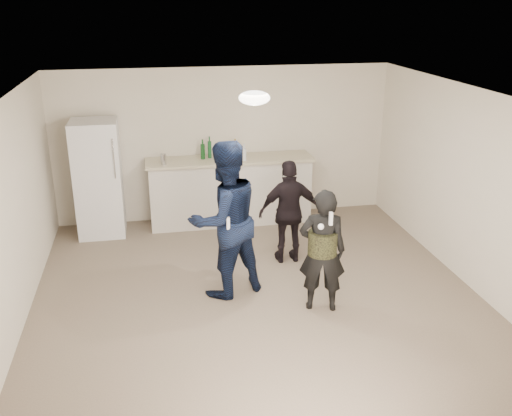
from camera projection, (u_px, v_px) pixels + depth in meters
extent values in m
plane|color=#6B5B4C|center=(259.00, 301.00, 7.05)|extent=(6.00, 6.00, 0.00)
plane|color=silver|center=(259.00, 98.00, 6.18)|extent=(6.00, 6.00, 0.00)
plane|color=beige|center=(224.00, 144.00, 9.37)|extent=(6.00, 0.00, 6.00)
plane|color=beige|center=(345.00, 356.00, 3.85)|extent=(6.00, 0.00, 6.00)
plane|color=beige|center=(9.00, 222.00, 6.13)|extent=(0.00, 6.00, 6.00)
plane|color=beige|center=(475.00, 191.00, 7.10)|extent=(0.00, 6.00, 6.00)
cube|color=beige|center=(230.00, 192.00, 9.33)|extent=(2.60, 0.56, 1.05)
cube|color=#C2B896|center=(230.00, 160.00, 9.14)|extent=(2.68, 0.64, 0.04)
cube|color=silver|center=(98.00, 178.00, 8.77)|extent=(0.70, 0.70, 1.80)
cylinder|color=#B6B6BB|center=(114.00, 159.00, 8.34)|extent=(0.02, 0.02, 0.60)
ellipsoid|color=white|center=(254.00, 98.00, 6.47)|extent=(0.36, 0.36, 0.16)
cylinder|color=#B0AFB4|center=(163.00, 159.00, 8.79)|extent=(0.08, 0.08, 0.17)
imported|color=#0F1E42|center=(225.00, 220.00, 6.92)|extent=(1.17, 1.06, 1.97)
imported|color=black|center=(322.00, 251.00, 6.64)|extent=(0.62, 0.49, 1.50)
cylinder|color=#383D1B|center=(323.00, 243.00, 6.60)|extent=(0.34, 0.34, 0.28)
imported|color=black|center=(290.00, 212.00, 7.87)|extent=(0.86, 0.36, 1.47)
cube|color=white|center=(228.00, 223.00, 6.64)|extent=(0.04, 0.04, 0.15)
sphere|color=white|center=(238.00, 227.00, 6.72)|extent=(0.07, 0.07, 0.07)
cube|color=silver|center=(331.00, 219.00, 6.23)|extent=(0.04, 0.04, 0.15)
sphere|color=white|center=(321.00, 227.00, 6.28)|extent=(0.07, 0.07, 0.07)
cylinder|color=silver|center=(244.00, 155.00, 8.99)|extent=(0.07, 0.07, 0.19)
cylinder|color=#165024|center=(210.00, 150.00, 9.13)|extent=(0.06, 0.06, 0.27)
cylinder|color=#124018|center=(203.00, 152.00, 9.07)|extent=(0.07, 0.07, 0.24)
cylinder|color=#896614|center=(235.00, 151.00, 9.09)|extent=(0.07, 0.07, 0.24)
cylinder|color=#933C15|center=(231.00, 154.00, 8.97)|extent=(0.08, 0.08, 0.21)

